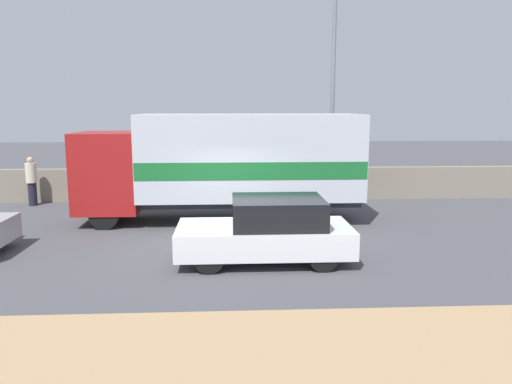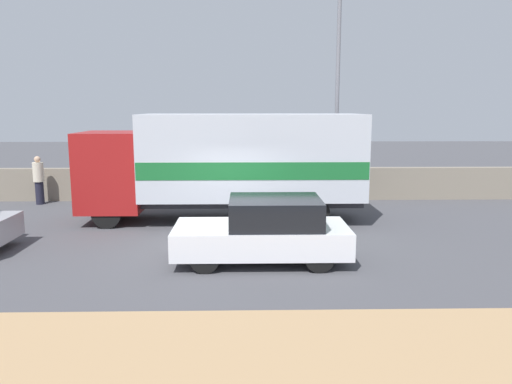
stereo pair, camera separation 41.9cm
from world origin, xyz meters
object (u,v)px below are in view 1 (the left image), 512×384
Objects in this scene: box_truck at (229,162)px; pedestrian at (32,180)px; car_hatchback at (268,230)px; street_lamp at (333,84)px.

pedestrian is (-7.09, 2.84, -0.93)m from box_truck.
car_hatchback is 10.67m from pedestrian.
street_lamp reaches higher than box_truck.
pedestrian is at bearing -21.80° from box_truck.
box_truck is 7.69m from pedestrian.
pedestrian is (-7.99, 7.07, 0.19)m from car_hatchback.
street_lamp is 5.05m from box_truck.
car_hatchback is (-2.78, -6.63, -3.61)m from street_lamp.
street_lamp is 11.31m from pedestrian.
car_hatchback is 2.25× the size of pedestrian.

